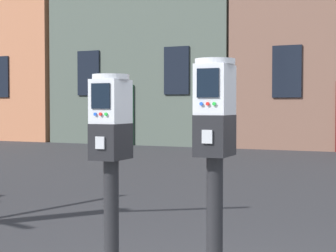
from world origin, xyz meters
TOP-DOWN VIEW (x-y plane):
  - parking_meter_near_kerb at (-0.70, -0.28)m, footprint 0.22×0.25m
  - parking_meter_twin_adjacent at (-0.06, -0.28)m, footprint 0.22×0.25m

SIDE VIEW (x-z plane):
  - parking_meter_near_kerb at x=-0.70m, z-range 0.41..1.81m
  - parking_meter_twin_adjacent at x=-0.06m, z-range 0.42..1.89m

